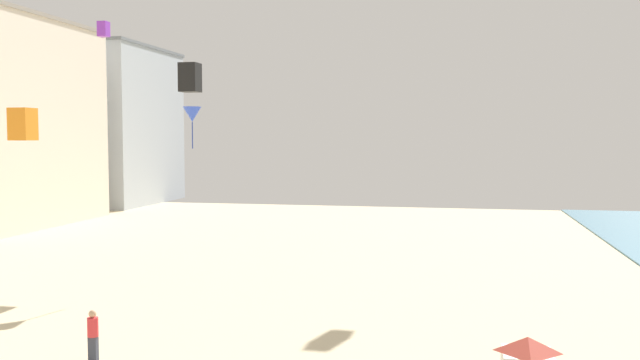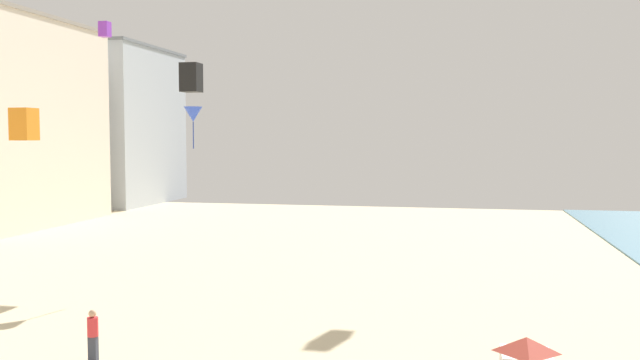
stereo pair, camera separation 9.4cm
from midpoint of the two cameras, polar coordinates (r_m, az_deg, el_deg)
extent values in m
cube|color=#ADB7C1|center=(75.06, -17.94, 4.33)|extent=(12.40, 14.45, 16.19)
cube|color=slate|center=(75.63, -18.07, 10.59)|extent=(12.64, 14.74, 0.30)
cube|color=#383D4C|center=(22.62, -18.76, -13.54)|extent=(0.28, 0.18, 0.80)
cylinder|color=red|center=(22.42, -18.79, -11.83)|extent=(0.34, 0.34, 0.60)
sphere|color=tan|center=(22.32, -18.82, -10.79)|extent=(0.24, 0.24, 0.24)
pyramid|color=#D14C3D|center=(16.05, 17.45, -13.32)|extent=(1.10, 1.10, 0.35)
cube|color=orange|center=(36.53, -23.97, 4.39)|extent=(1.03, 1.03, 1.63)
cone|color=blue|center=(34.70, -10.75, 5.56)|extent=(0.94, 0.94, 0.77)
cylinder|color=#233995|center=(34.68, -10.73, 3.79)|extent=(0.05, 0.05, 1.37)
cube|color=purple|center=(38.82, -17.90, 12.20)|extent=(0.52, 0.52, 0.82)
cube|color=black|center=(38.52, -10.92, 8.62)|extent=(1.03, 1.03, 1.62)
camera|label=1|loc=(0.05, -89.88, 0.01)|focal=37.32mm
camera|label=2|loc=(0.05, 90.12, -0.01)|focal=37.32mm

